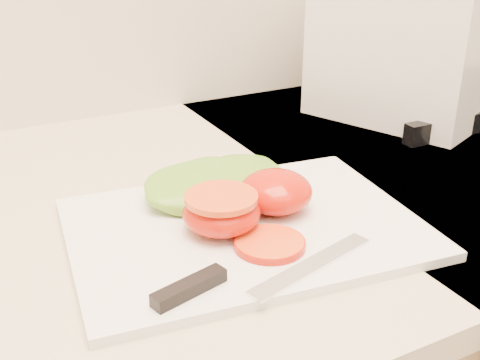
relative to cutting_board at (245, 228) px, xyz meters
name	(u,v)px	position (x,y,z in m)	size (l,w,h in m)	color
cutting_board	(245,228)	(0.00, 0.00, 0.00)	(0.35, 0.25, 0.01)	white
tomato_half_dome	(276,191)	(0.04, 0.01, 0.03)	(0.08, 0.08, 0.04)	red
tomato_half_cut	(221,211)	(-0.03, 0.00, 0.03)	(0.08, 0.08, 0.04)	red
tomato_slice_0	(270,244)	(0.00, -0.05, 0.01)	(0.07, 0.07, 0.01)	orange
lettuce_leaf_0	(208,185)	(-0.01, 0.07, 0.02)	(0.15, 0.10, 0.03)	olive
lettuce_leaf_1	(244,178)	(0.04, 0.07, 0.02)	(0.12, 0.09, 0.03)	olive
knife	(240,278)	(-0.05, -0.09, 0.01)	(0.22, 0.06, 0.01)	silver
appliance	(412,18)	(0.40, 0.22, 0.15)	(0.20, 0.25, 0.30)	white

